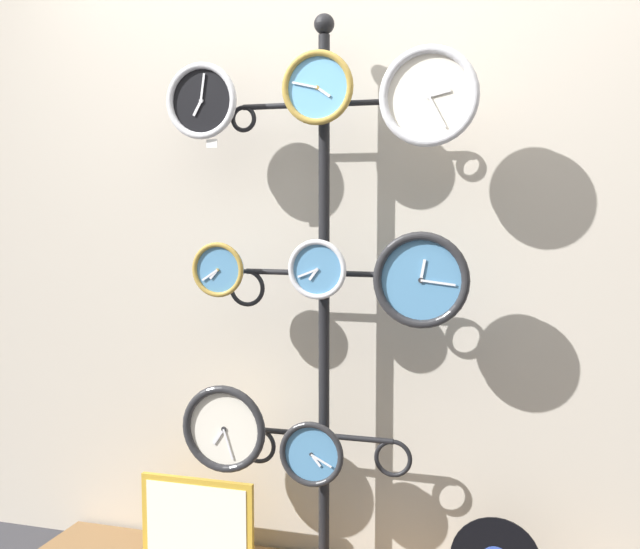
# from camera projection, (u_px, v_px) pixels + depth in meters

# --- Properties ---
(shop_wall) EXTENTS (4.40, 0.04, 2.80)m
(shop_wall) POSITION_uv_depth(u_px,v_px,m) (336.00, 197.00, 2.72)
(shop_wall) COLOR #BCB2A3
(shop_wall) RESTS_ON ground_plane
(display_stand) EXTENTS (0.71, 0.40, 2.01)m
(display_stand) POSITION_uv_depth(u_px,v_px,m) (324.00, 404.00, 2.64)
(display_stand) COLOR black
(display_stand) RESTS_ON ground_plane
(clock_top_left) EXTENTS (0.26, 0.04, 0.26)m
(clock_top_left) POSITION_uv_depth(u_px,v_px,m) (202.00, 101.00, 2.58)
(clock_top_left) COLOR black
(clock_top_center) EXTENTS (0.25, 0.04, 0.25)m
(clock_top_center) POSITION_uv_depth(u_px,v_px,m) (318.00, 88.00, 2.46)
(clock_top_center) COLOR #60A8DB
(clock_top_right) EXTENTS (0.32, 0.04, 0.32)m
(clock_top_right) POSITION_uv_depth(u_px,v_px,m) (429.00, 96.00, 2.33)
(clock_top_right) COLOR silver
(clock_middle_left) EXTENTS (0.19, 0.04, 0.19)m
(clock_middle_left) POSITION_uv_depth(u_px,v_px,m) (218.00, 270.00, 2.61)
(clock_middle_left) COLOR #4C84B2
(clock_middle_center) EXTENTS (0.20, 0.04, 0.20)m
(clock_middle_center) POSITION_uv_depth(u_px,v_px,m) (318.00, 269.00, 2.52)
(clock_middle_center) COLOR #4C84B2
(clock_middle_right) EXTENTS (0.31, 0.04, 0.31)m
(clock_middle_right) POSITION_uv_depth(u_px,v_px,m) (421.00, 280.00, 2.39)
(clock_middle_right) COLOR #4C84B2
(clock_bottom_left) EXTENTS (0.32, 0.04, 0.32)m
(clock_bottom_left) POSITION_uv_depth(u_px,v_px,m) (224.00, 429.00, 2.65)
(clock_bottom_left) COLOR silver
(clock_bottom_center) EXTENTS (0.23, 0.04, 0.23)m
(clock_bottom_center) POSITION_uv_depth(u_px,v_px,m) (312.00, 454.00, 2.57)
(clock_bottom_center) COLOR #4C84B2
(picture_frame) EXTENTS (0.44, 0.02, 0.32)m
(picture_frame) POSITION_uv_depth(u_px,v_px,m) (197.00, 522.00, 2.72)
(picture_frame) COLOR gold
(picture_frame) RESTS_ON low_shelf
(price_tag_upper) EXTENTS (0.04, 0.00, 0.03)m
(price_tag_upper) POSITION_uv_depth(u_px,v_px,m) (212.00, 144.00, 2.58)
(price_tag_upper) COLOR white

